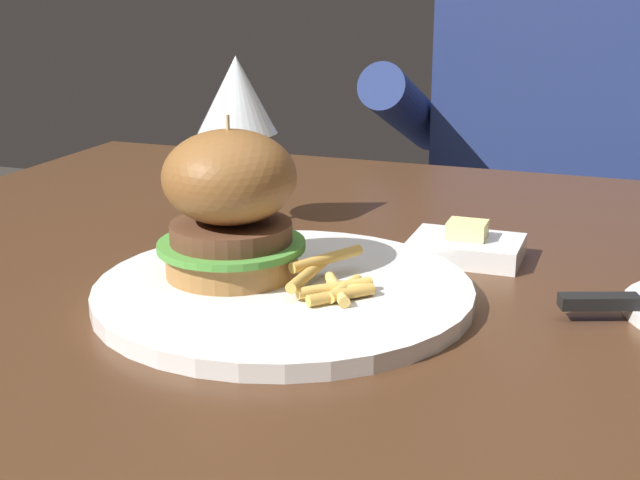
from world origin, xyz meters
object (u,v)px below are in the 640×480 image
burger_sandwich (230,203)px  wine_glass (237,101)px  butter_dish (466,247)px  main_plate (284,292)px  diner_person (547,242)px

burger_sandwich → wine_glass: bearing=113.1°
butter_dish → main_plate: bearing=-127.2°
main_plate → diner_person: diner_person is taller
diner_person → wine_glass: bearing=-111.7°
main_plate → butter_dish: butter_dish is taller
wine_glass → butter_dish: bearing=-7.1°
butter_dish → diner_person: size_ratio=0.08×
main_plate → burger_sandwich: 0.08m
butter_dish → diner_person: diner_person is taller
wine_glass → burger_sandwich: bearing=-66.9°
main_plate → butter_dish: size_ratio=3.06×
main_plate → butter_dish: bearing=52.8°
burger_sandwich → diner_person: 0.87m
burger_sandwich → diner_person: (0.18, 0.81, -0.25)m
main_plate → burger_sandwich: burger_sandwich is taller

